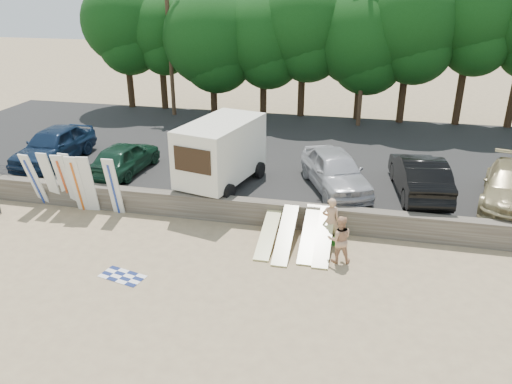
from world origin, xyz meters
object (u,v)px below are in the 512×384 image
at_px(beachgoer_a, 331,220).
at_px(cooler, 338,242).
at_px(car_2, 335,170).
at_px(car_0, 54,145).
at_px(beachgoer_b, 340,239).
at_px(car_1, 125,157).
at_px(car_3, 419,175).
at_px(box_trailer, 221,150).
at_px(car_4, 512,186).

xyz_separation_m(beachgoer_a, cooler, (0.35, -0.28, -0.71)).
bearing_deg(cooler, car_2, 121.98).
bearing_deg(car_0, beachgoer_b, -18.93).
height_order(car_1, car_3, car_3).
bearing_deg(car_3, car_1, -5.62).
bearing_deg(box_trailer, car_0, -173.00).
height_order(box_trailer, cooler, box_trailer).
relative_size(box_trailer, car_3, 0.95).
distance_m(car_0, car_2, 13.67).
distance_m(car_2, car_3, 3.46).
height_order(beachgoer_b, cooler, beachgoer_b).
height_order(box_trailer, car_1, box_trailer).
bearing_deg(car_3, car_2, -3.45).
bearing_deg(car_4, cooler, -135.30).
height_order(beachgoer_a, beachgoer_b, beachgoer_a).
xyz_separation_m(car_1, beachgoer_a, (9.77, -3.30, -0.57)).
relative_size(car_1, car_4, 0.84).
relative_size(car_0, car_3, 1.01).
relative_size(car_2, cooler, 13.00).
relative_size(car_1, car_3, 0.86).
distance_m(car_1, car_3, 13.11).
bearing_deg(cooler, car_0, -171.62).
xyz_separation_m(box_trailer, car_1, (-4.78, 0.44, -0.84)).
bearing_deg(cooler, beachgoer_a, 166.67).
distance_m(box_trailer, car_4, 11.91).
xyz_separation_m(box_trailer, beachgoer_a, (4.99, -2.86, -1.41)).
xyz_separation_m(box_trailer, cooler, (5.35, -3.13, -2.12)).
bearing_deg(beachgoer_a, car_2, -99.23).
distance_m(car_4, cooler, 7.60).
bearing_deg(car_1, beachgoer_a, 165.48).
xyz_separation_m(car_0, car_2, (13.66, -0.45, -0.03)).
bearing_deg(beachgoer_b, box_trailer, -48.46).
bearing_deg(car_2, car_4, -23.15).
relative_size(car_0, cooler, 13.42).
relative_size(beachgoer_b, cooler, 4.55).
bearing_deg(box_trailer, cooler, -16.86).
bearing_deg(car_0, box_trailer, -5.11).
height_order(box_trailer, beachgoer_a, box_trailer).
distance_m(car_3, car_4, 3.55).
height_order(car_1, car_2, car_2).
bearing_deg(beachgoer_b, car_3, -130.27).
bearing_deg(car_1, car_2, -175.17).
xyz_separation_m(box_trailer, car_4, (11.87, 0.56, -0.83)).
xyz_separation_m(car_1, car_2, (9.65, 0.12, 0.10)).
bearing_deg(car_1, car_4, -175.45).
xyz_separation_m(car_1, cooler, (10.12, -3.57, -1.28)).
height_order(car_0, beachgoer_b, car_0).
distance_m(car_2, beachgoer_b, 4.90).
distance_m(car_1, cooler, 10.81).
bearing_deg(car_4, car_0, -166.07).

